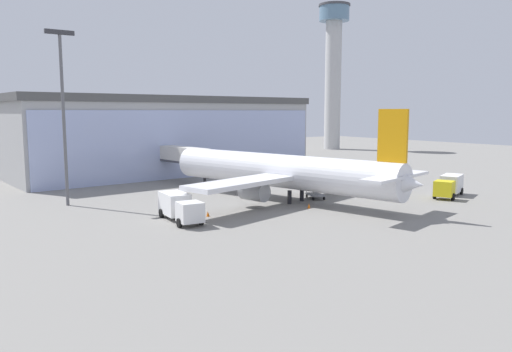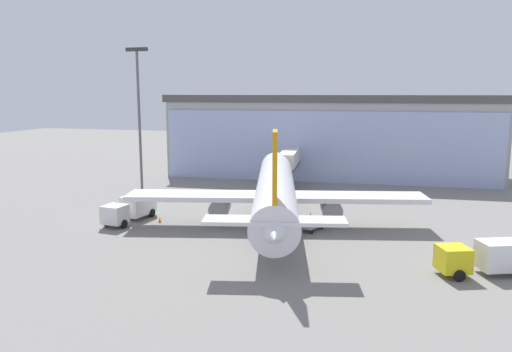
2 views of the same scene
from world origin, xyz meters
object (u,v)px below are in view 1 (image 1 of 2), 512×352
at_px(safety_cone_nose, 309,206).
at_px(catering_truck, 179,206).
at_px(airplane, 282,172).
at_px(baggage_cart, 315,195).
at_px(control_tower, 333,64).
at_px(safety_cone_wingtip, 208,214).
at_px(apron_light_mast, 63,104).
at_px(jet_bridge, 179,155).
at_px(fuel_truck, 449,185).

bearing_deg(safety_cone_nose, catering_truck, 169.86).
height_order(airplane, baggage_cart, airplane).
xyz_separation_m(airplane, catering_truck, (-15.56, -3.02, -2.13)).
xyz_separation_m(control_tower, safety_cone_wingtip, (-76.82, -60.86, -24.02)).
xyz_separation_m(airplane, safety_cone_nose, (-0.65, -5.69, -3.32)).
relative_size(apron_light_mast, safety_cone_wingtip, 36.28).
height_order(safety_cone_nose, safety_cone_wingtip, same).
bearing_deg(baggage_cart, apron_light_mast, 83.24).
distance_m(airplane, catering_truck, 15.99).
height_order(apron_light_mast, catering_truck, apron_light_mast).
relative_size(airplane, safety_cone_wingtip, 65.88).
height_order(jet_bridge, fuel_truck, jet_bridge).
bearing_deg(safety_cone_nose, airplane, 83.52).
bearing_deg(apron_light_mast, baggage_cart, -27.02).
bearing_deg(apron_light_mast, safety_cone_wingtip, -55.66).
height_order(control_tower, airplane, control_tower).
bearing_deg(control_tower, airplane, -138.10).
relative_size(jet_bridge, safety_cone_nose, 24.62).
xyz_separation_m(jet_bridge, catering_truck, (-12.63, -24.89, -2.68)).
distance_m(apron_light_mast, catering_truck, 19.49).
xyz_separation_m(airplane, baggage_cart, (4.13, -1.50, -3.09)).
distance_m(apron_light_mast, fuel_truck, 48.46).
height_order(airplane, fuel_truck, airplane).
bearing_deg(baggage_cart, fuel_truck, -99.48).
relative_size(baggage_cart, safety_cone_nose, 5.78).
relative_size(jet_bridge, airplane, 0.37).
relative_size(control_tower, catering_truck, 5.45).
xyz_separation_m(catering_truck, baggage_cart, (19.69, 1.53, -0.97)).
distance_m(fuel_truck, baggage_cart, 17.60).
distance_m(jet_bridge, safety_cone_nose, 27.92).
relative_size(airplane, catering_truck, 4.84).
distance_m(control_tower, fuel_truck, 84.94).
bearing_deg(jet_bridge, airplane, -178.25).
distance_m(apron_light_mast, safety_cone_wingtip, 21.42).
distance_m(jet_bridge, fuel_truck, 39.17).
bearing_deg(safety_cone_wingtip, control_tower, 38.38).
bearing_deg(safety_cone_wingtip, baggage_cart, 4.89).
distance_m(airplane, safety_cone_wingtip, 12.98).
bearing_deg(fuel_truck, jet_bridge, -76.60).
distance_m(jet_bridge, control_tower, 79.19).
height_order(control_tower, fuel_truck, control_tower).
distance_m(catering_truck, baggage_cart, 19.77).
xyz_separation_m(catering_truck, safety_cone_nose, (14.91, -2.67, -1.19)).
xyz_separation_m(control_tower, airplane, (-64.61, -57.96, -20.71)).
distance_m(jet_bridge, apron_light_mast, 23.11).
bearing_deg(safety_cone_nose, baggage_cart, 41.31).
relative_size(jet_bridge, baggage_cart, 4.26).
relative_size(jet_bridge, apron_light_mast, 0.68).
bearing_deg(safety_cone_wingtip, catering_truck, -177.76).
xyz_separation_m(jet_bridge, apron_light_mast, (-19.49, -9.82, 7.59)).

